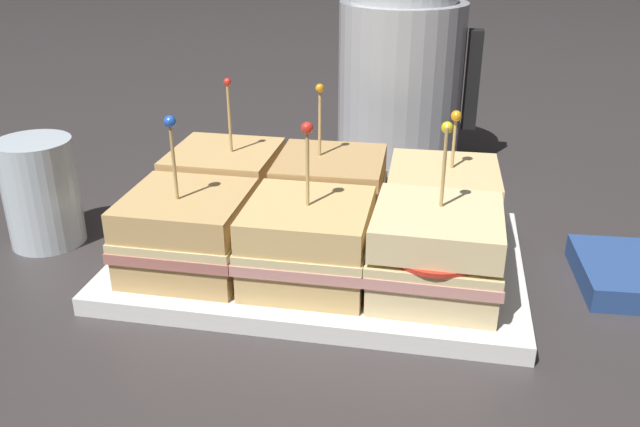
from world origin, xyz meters
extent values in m
plane|color=#383333|center=(0.00, 0.00, 0.00)|extent=(6.00, 6.00, 0.00)
cube|color=white|center=(0.00, 0.00, 0.01)|extent=(0.41, 0.27, 0.01)
cube|color=white|center=(0.00, 0.00, 0.01)|extent=(0.41, 0.27, 0.01)
cube|color=tan|center=(-0.12, -0.06, 0.03)|extent=(0.11, 0.11, 0.03)
cube|color=#B26B60|center=(-0.12, -0.06, 0.05)|extent=(0.12, 0.12, 0.01)
cube|color=beige|center=(-0.12, -0.06, 0.06)|extent=(0.12, 0.12, 0.01)
cube|color=tan|center=(-0.12, -0.06, 0.08)|extent=(0.11, 0.11, 0.03)
cylinder|color=tan|center=(-0.12, -0.07, 0.13)|extent=(0.00, 0.00, 0.09)
sphere|color=blue|center=(-0.12, -0.07, 0.17)|extent=(0.01, 0.01, 0.01)
cube|color=tan|center=(0.00, -0.06, 0.03)|extent=(0.11, 0.11, 0.03)
cube|color=tan|center=(0.00, -0.06, 0.05)|extent=(0.12, 0.12, 0.01)
cube|color=beige|center=(0.00, -0.06, 0.06)|extent=(0.12, 0.12, 0.01)
cube|color=#E0B771|center=(0.00, -0.06, 0.08)|extent=(0.11, 0.11, 0.03)
cylinder|color=tan|center=(0.00, -0.06, 0.13)|extent=(0.00, 0.00, 0.08)
sphere|color=red|center=(0.00, -0.06, 0.17)|extent=(0.01, 0.01, 0.01)
cube|color=beige|center=(0.12, -0.06, 0.03)|extent=(0.11, 0.11, 0.03)
cube|color=tan|center=(0.12, -0.06, 0.05)|extent=(0.12, 0.12, 0.01)
cube|color=beige|center=(0.12, -0.06, 0.06)|extent=(0.12, 0.12, 0.01)
cylinder|color=red|center=(0.12, -0.08, 0.07)|extent=(0.08, 0.08, 0.00)
cube|color=beige|center=(0.12, -0.06, 0.08)|extent=(0.11, 0.11, 0.03)
cylinder|color=tan|center=(0.12, -0.05, 0.13)|extent=(0.00, 0.01, 0.09)
sphere|color=yellow|center=(0.12, -0.05, 0.17)|extent=(0.01, 0.01, 0.01)
cube|color=tan|center=(-0.12, 0.06, 0.03)|extent=(0.11, 0.11, 0.03)
cube|color=tan|center=(-0.12, 0.06, 0.05)|extent=(0.12, 0.12, 0.01)
cube|color=beige|center=(-0.12, 0.06, 0.06)|extent=(0.12, 0.12, 0.01)
cylinder|color=red|center=(-0.12, 0.04, 0.07)|extent=(0.07, 0.07, 0.00)
cube|color=tan|center=(-0.12, 0.06, 0.08)|extent=(0.11, 0.11, 0.03)
cylinder|color=tan|center=(-0.11, 0.06, 0.13)|extent=(0.00, 0.00, 0.09)
sphere|color=red|center=(-0.11, 0.06, 0.18)|extent=(0.01, 0.01, 0.01)
cube|color=tan|center=(0.00, 0.06, 0.03)|extent=(0.12, 0.12, 0.03)
cube|color=tan|center=(0.00, 0.06, 0.05)|extent=(0.12, 0.12, 0.01)
cube|color=beige|center=(0.00, 0.06, 0.06)|extent=(0.12, 0.12, 0.01)
cylinder|color=red|center=(0.00, 0.04, 0.07)|extent=(0.08, 0.08, 0.00)
cube|color=tan|center=(0.00, 0.06, 0.08)|extent=(0.12, 0.12, 0.03)
cylinder|color=tan|center=(-0.01, 0.07, 0.13)|extent=(0.00, 0.01, 0.08)
sphere|color=orange|center=(-0.01, 0.07, 0.17)|extent=(0.01, 0.01, 0.01)
cube|color=#DBB77A|center=(0.12, 0.06, 0.03)|extent=(0.12, 0.12, 0.03)
cube|color=#B26B60|center=(0.12, 0.06, 0.05)|extent=(0.12, 0.12, 0.01)
cube|color=beige|center=(0.12, 0.06, 0.06)|extent=(0.12, 0.12, 0.01)
cube|color=#E8C281|center=(0.12, 0.06, 0.08)|extent=(0.12, 0.12, 0.03)
cylinder|color=tan|center=(0.13, 0.06, 0.12)|extent=(0.00, 0.01, 0.07)
sphere|color=orange|center=(0.13, 0.06, 0.15)|extent=(0.01, 0.01, 0.01)
cylinder|color=#B7BABF|center=(0.05, 0.34, 0.11)|extent=(0.17, 0.17, 0.23)
cube|color=black|center=(0.15, 0.34, 0.12)|extent=(0.02, 0.02, 0.14)
cylinder|color=silver|center=(-0.31, 0.00, 0.06)|extent=(0.08, 0.08, 0.12)
cube|color=navy|center=(0.32, 0.02, 0.01)|extent=(0.12, 0.12, 0.02)
camera|label=1|loc=(0.12, -0.61, 0.34)|focal=38.00mm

